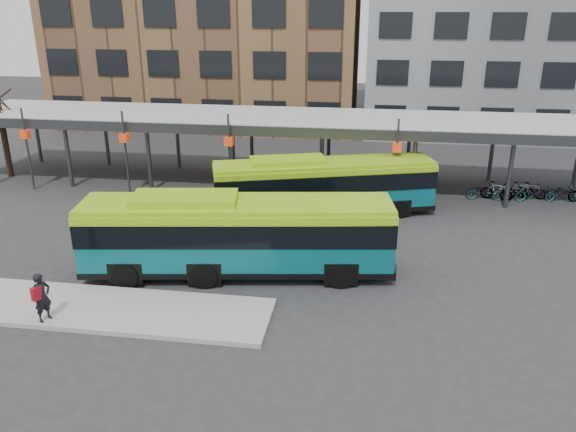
% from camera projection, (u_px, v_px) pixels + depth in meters
% --- Properties ---
extents(ground, '(120.00, 120.00, 0.00)m').
position_uv_depth(ground, '(246.00, 281.00, 22.27)').
color(ground, '#28282B').
rests_on(ground, ground).
extents(boarding_island, '(14.00, 3.00, 0.18)m').
position_uv_depth(boarding_island, '(78.00, 307.00, 20.22)').
color(boarding_island, gray).
rests_on(boarding_island, ground).
extents(canopy, '(40.00, 6.53, 4.80)m').
position_uv_depth(canopy, '(291.00, 121.00, 32.78)').
color(canopy, '#999B9E').
rests_on(canopy, ground).
extents(tree, '(1.64, 1.64, 5.60)m').
position_uv_depth(tree, '(5.00, 138.00, 34.99)').
color(tree, black).
rests_on(tree, ground).
extents(building_grey, '(24.00, 14.00, 20.00)m').
position_uv_depth(building_grey, '(517.00, 7.00, 46.07)').
color(building_grey, slate).
rests_on(building_grey, ground).
extents(bus_front, '(12.49, 4.38, 3.37)m').
position_uv_depth(bus_front, '(236.00, 234.00, 22.32)').
color(bus_front, '#08545A').
rests_on(bus_front, ground).
extents(bus_rear, '(11.43, 5.68, 3.10)m').
position_uv_depth(bus_rear, '(323.00, 185.00, 28.77)').
color(bus_rear, '#08545A').
rests_on(bus_rear, ground).
extents(pedestrian, '(0.64, 0.75, 1.74)m').
position_uv_depth(pedestrian, '(42.00, 297.00, 18.92)').
color(pedestrian, black).
rests_on(pedestrian, boarding_island).
extents(bike_rack, '(7.22, 1.49, 1.05)m').
position_uv_depth(bike_rack, '(530.00, 192.00, 31.25)').
color(bike_rack, slate).
rests_on(bike_rack, ground).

